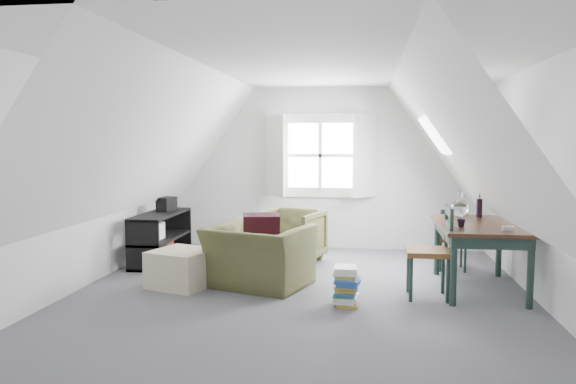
# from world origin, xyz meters

# --- Properties ---
(floor) EXTENTS (5.50, 5.50, 0.00)m
(floor) POSITION_xyz_m (0.00, 0.00, 0.00)
(floor) COLOR #545359
(floor) RESTS_ON ground
(ceiling) EXTENTS (5.50, 5.50, 0.00)m
(ceiling) POSITION_xyz_m (0.00, 0.00, 2.50)
(ceiling) COLOR white
(ceiling) RESTS_ON wall_back
(wall_back) EXTENTS (5.00, 0.00, 5.00)m
(wall_back) POSITION_xyz_m (0.00, 2.75, 1.25)
(wall_back) COLOR silver
(wall_back) RESTS_ON ground
(wall_front) EXTENTS (5.00, 0.00, 5.00)m
(wall_front) POSITION_xyz_m (0.00, -2.75, 1.25)
(wall_front) COLOR silver
(wall_front) RESTS_ON ground
(wall_left) EXTENTS (0.00, 5.50, 5.50)m
(wall_left) POSITION_xyz_m (-2.50, 0.00, 1.25)
(wall_left) COLOR silver
(wall_left) RESTS_ON ground
(wall_right) EXTENTS (0.00, 5.50, 5.50)m
(wall_right) POSITION_xyz_m (2.50, 0.00, 1.25)
(wall_right) COLOR silver
(wall_right) RESTS_ON ground
(slope_left) EXTENTS (3.19, 5.50, 4.48)m
(slope_left) POSITION_xyz_m (-1.55, 0.00, 1.78)
(slope_left) COLOR white
(slope_left) RESTS_ON wall_left
(slope_right) EXTENTS (3.19, 5.50, 4.48)m
(slope_right) POSITION_xyz_m (1.55, 0.00, 1.78)
(slope_right) COLOR white
(slope_right) RESTS_ON wall_right
(dormer_window) EXTENTS (1.71, 0.35, 1.30)m
(dormer_window) POSITION_xyz_m (0.00, 2.68, 1.45)
(dormer_window) COLOR white
(dormer_window) RESTS_ON wall_back
(skylight) EXTENTS (0.35, 0.75, 0.47)m
(skylight) POSITION_xyz_m (1.55, 1.30, 1.75)
(skylight) COLOR white
(skylight) RESTS_ON slope_right
(armchair_near) EXTENTS (1.33, 1.25, 0.71)m
(armchair_near) POSITION_xyz_m (-0.50, 0.28, 0.00)
(armchair_near) COLOR #474829
(armchair_near) RESTS_ON floor
(armchair_far) EXTENTS (0.99, 1.01, 0.74)m
(armchair_far) POSITION_xyz_m (-0.31, 1.59, 0.00)
(armchair_far) COLOR #474829
(armchair_far) RESTS_ON floor
(throw_pillow) EXTENTS (0.47, 0.34, 0.44)m
(throw_pillow) POSITION_xyz_m (-0.50, 0.43, 0.63)
(throw_pillow) COLOR #350E1B
(throw_pillow) RESTS_ON armchair_near
(ottoman) EXTENTS (0.80, 0.80, 0.42)m
(ottoman) POSITION_xyz_m (-1.38, 0.17, 0.21)
(ottoman) COLOR #C4B599
(ottoman) RESTS_ON floor
(dining_table) EXTENTS (0.91, 1.51, 0.76)m
(dining_table) POSITION_xyz_m (1.97, 0.49, 0.66)
(dining_table) COLOR #341C0F
(dining_table) RESTS_ON floor
(demijohn) EXTENTS (0.21, 0.21, 0.30)m
(demijohn) POSITION_xyz_m (1.82, 0.94, 0.88)
(demijohn) COLOR silver
(demijohn) RESTS_ON dining_table
(vase_twigs) EXTENTS (0.07, 0.08, 0.55)m
(vase_twigs) POSITION_xyz_m (2.07, 1.04, 0.88)
(vase_twigs) COLOR black
(vase_twigs) RESTS_ON dining_table
(cup) EXTENTS (0.10, 0.10, 0.08)m
(cup) POSITION_xyz_m (1.72, 0.19, 0.76)
(cup) COLOR black
(cup) RESTS_ON dining_table
(paper_box) EXTENTS (0.13, 0.09, 0.04)m
(paper_box) POSITION_xyz_m (2.17, 0.04, 0.78)
(paper_box) COLOR white
(paper_box) RESTS_ON dining_table
(dining_chair_far) EXTENTS (0.38, 0.38, 0.81)m
(dining_chair_far) POSITION_xyz_m (1.82, 1.44, 0.42)
(dining_chair_far) COLOR brown
(dining_chair_far) RESTS_ON floor
(dining_chair_near) EXTENTS (0.46, 0.46, 0.99)m
(dining_chair_near) POSITION_xyz_m (1.41, 0.09, 0.51)
(dining_chair_near) COLOR brown
(dining_chair_near) RESTS_ON floor
(media_shelf) EXTENTS (0.45, 1.34, 0.68)m
(media_shelf) POSITION_xyz_m (-2.11, 1.36, 0.31)
(media_shelf) COLOR black
(media_shelf) RESTS_ON floor
(electronics_box) EXTENTS (0.25, 0.30, 0.21)m
(electronics_box) POSITION_xyz_m (-2.11, 1.66, 0.77)
(electronics_box) COLOR black
(electronics_box) RESTS_ON media_shelf
(magazine_stack) EXTENTS (0.30, 0.35, 0.40)m
(magazine_stack) POSITION_xyz_m (0.52, -0.32, 0.20)
(magazine_stack) COLOR #B29933
(magazine_stack) RESTS_ON floor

